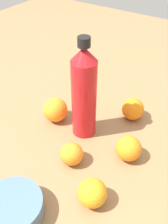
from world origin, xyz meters
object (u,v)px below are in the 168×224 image
object	(u,v)px
ceramic_bowl	(13,208)
orange_3	(92,193)
orange_2	(55,110)
water_bottle	(84,93)
orange_0	(72,154)
orange_4	(133,109)
orange_1	(129,149)

from	to	relation	value
ceramic_bowl	orange_3	bearing A→B (deg)	43.80
orange_2	water_bottle	bearing A→B (deg)	2.90
water_bottle	orange_0	distance (m)	0.18
ceramic_bowl	orange_2	bearing A→B (deg)	112.25
orange_3	orange_4	bearing A→B (deg)	99.24
orange_2	orange_1	bearing A→B (deg)	-3.51
orange_1	orange_3	size ratio (longest dim) A/B	1.02
ceramic_bowl	orange_0	bearing A→B (deg)	84.17
orange_3	ceramic_bowl	bearing A→B (deg)	-136.20
water_bottle	ceramic_bowl	size ratio (longest dim) A/B	2.24
orange_1	orange_3	xyz separation A→B (m)	(-0.01, -0.18, -0.00)
orange_1	orange_4	bearing A→B (deg)	111.48
ceramic_bowl	orange_4	bearing A→B (deg)	80.53
water_bottle	orange_1	size ratio (longest dim) A/B	4.35
ceramic_bowl	orange_1	bearing A→B (deg)	64.61
orange_2	ceramic_bowl	xyz separation A→B (m)	(0.14, -0.33, -0.02)
orange_1	water_bottle	bearing A→B (deg)	172.28
water_bottle	orange_1	bearing A→B (deg)	144.97
orange_1	orange_4	xyz separation A→B (m)	(-0.07, 0.17, 0.00)
orange_4	orange_0	bearing A→B (deg)	-102.14
orange_2	orange_3	xyz separation A→B (m)	(0.27, -0.20, -0.00)
orange_4	ceramic_bowl	world-z (taller)	orange_4
orange_2	ceramic_bowl	size ratio (longest dim) A/B	0.57
orange_3	ceramic_bowl	size ratio (longest dim) A/B	0.51
orange_1	orange_2	xyz separation A→B (m)	(-0.28, 0.02, 0.00)
orange_4	ceramic_bowl	bearing A→B (deg)	-99.47
orange_3	orange_2	bearing A→B (deg)	144.11
orange_2	orange_0	bearing A→B (deg)	-38.09
water_bottle	orange_3	distance (m)	0.28
orange_1	ceramic_bowl	world-z (taller)	orange_1
water_bottle	orange_1	distance (m)	0.21
orange_1	orange_3	world-z (taller)	orange_1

